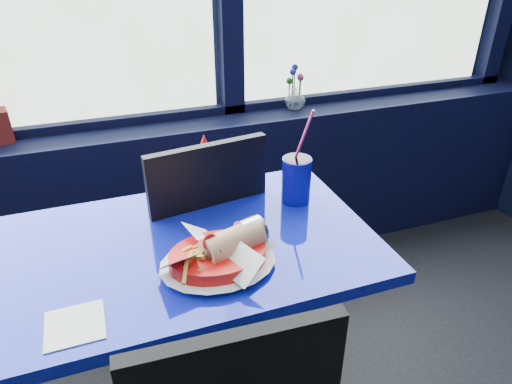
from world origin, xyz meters
name	(u,v)px	position (x,y,z in m)	size (l,w,h in m)	color
window_sill	(82,216)	(0.00, 2.87, 0.40)	(5.00, 0.26, 0.80)	black
near_table	(179,292)	(0.30, 2.00, 0.57)	(1.20, 0.70, 0.75)	black
chair_near_back	(209,231)	(0.48, 2.32, 0.56)	(0.50, 0.50, 0.97)	black
flower_vase	(295,96)	(1.08, 2.88, 0.87)	(0.14, 0.14, 0.22)	silver
food_basket	(220,255)	(0.40, 1.86, 0.79)	(0.31, 0.31, 0.11)	red
ketchup_bottle	(206,170)	(0.47, 2.26, 0.85)	(0.06, 0.06, 0.23)	red
soda_cup	(296,179)	(0.75, 2.12, 0.83)	(0.10, 0.10, 0.34)	#0D0D91
napkin	(75,325)	(0.02, 1.76, 0.75)	(0.13, 0.13, 0.00)	white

